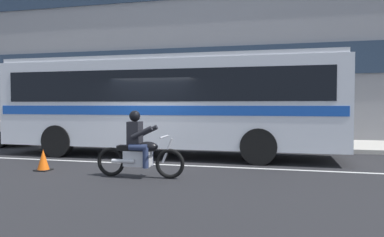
% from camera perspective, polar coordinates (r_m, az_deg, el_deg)
% --- Properties ---
extents(ground_plane, '(60.00, 60.00, 0.00)m').
position_cam_1_polar(ground_plane, '(11.36, -6.32, -6.48)').
color(ground_plane, black).
extents(sidewalk_curb, '(28.00, 3.80, 0.15)m').
position_cam_1_polar(sidewalk_curb, '(16.19, -0.01, -3.63)').
color(sidewalk_curb, '#B7B2A8').
rests_on(sidewalk_curb, ground_plane).
extents(lane_center_stripe, '(26.60, 0.14, 0.01)m').
position_cam_1_polar(lane_center_stripe, '(10.81, -7.44, -6.91)').
color(lane_center_stripe, silver).
rests_on(lane_center_stripe, ground_plane).
extents(office_building_facade, '(28.00, 0.89, 10.77)m').
position_cam_1_polar(office_building_facade, '(18.71, 1.75, 13.52)').
color(office_building_facade, gray).
rests_on(office_building_facade, ground_plane).
extents(transit_bus, '(11.02, 2.65, 3.22)m').
position_cam_1_polar(transit_bus, '(12.30, -3.60, 2.98)').
color(transit_bus, silver).
rests_on(transit_bus, ground_plane).
extents(motorcycle_with_rider, '(2.14, 0.64, 1.56)m').
position_cam_1_polar(motorcycle_with_rider, '(8.76, -8.12, -4.74)').
color(motorcycle_with_rider, black).
rests_on(motorcycle_with_rider, ground_plane).
extents(fire_hydrant, '(0.22, 0.30, 0.75)m').
position_cam_1_polar(fire_hydrant, '(14.91, 20.94, -2.55)').
color(fire_hydrant, gold).
rests_on(fire_hydrant, sidewalk_curb).
extents(traffic_cone, '(0.36, 0.36, 0.55)m').
position_cam_1_polar(traffic_cone, '(10.35, -21.91, -6.03)').
color(traffic_cone, '#EA590F').
rests_on(traffic_cone, ground_plane).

